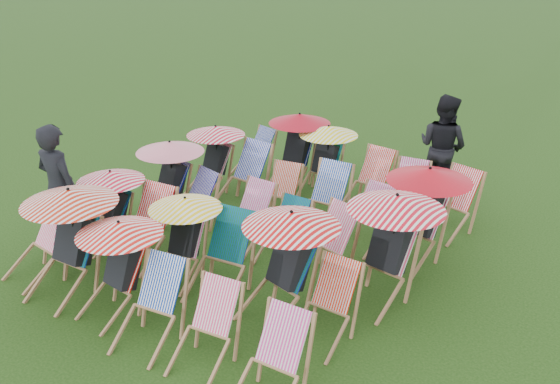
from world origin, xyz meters
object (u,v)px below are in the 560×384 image
Objects in this scene: deckchair_29 at (450,203)px; deckchair_5 at (270,364)px; deckchair_0 at (38,245)px; person_rear at (442,147)px; person_left at (59,189)px.

deckchair_5 is at bearing -78.70° from deckchair_29.
deckchair_0 is 0.96× the size of deckchair_29.
deckchair_5 is 0.50× the size of person_rear.
deckchair_0 is 0.49× the size of person_left.
person_left reaches higher than deckchair_0.
person_rear is at bearing 65.37° from deckchair_0.
deckchair_29 is at bearing -142.09° from person_left.
deckchair_0 is at bearing 174.22° from deckchair_5.
deckchair_29 is at bearing 53.91° from deckchair_0.
deckchair_29 is at bearing 128.75° from person_rear.
deckchair_0 reaches higher than deckchair_5.
deckchair_0 is 5.97m from deckchair_29.
person_left is at bearing 165.56° from deckchair_5.
deckchair_29 is 0.54× the size of person_rear.
deckchair_29 is (3.83, 4.58, 0.01)m from deckchair_0.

